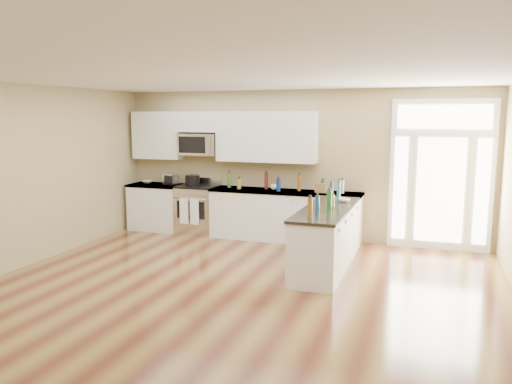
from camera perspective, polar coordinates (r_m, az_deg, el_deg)
ground at (r=6.10m, az=-5.20°, el=-13.66°), size 8.00×8.00×0.00m
room_shell at (r=5.67m, az=-5.44°, el=2.52°), size 8.00×8.00×8.00m
back_cabinet_left at (r=10.42m, az=-11.22°, el=-1.84°), size 1.10×0.66×0.94m
back_cabinet_right at (r=9.35m, az=3.29°, el=-2.89°), size 2.85×0.66×0.94m
peninsula_cabinet at (r=7.73m, az=8.04°, el=-5.46°), size 0.69×2.32×0.94m
upper_cabinet_left at (r=10.38m, az=-11.11°, el=6.39°), size 1.04×0.33×0.95m
upper_cabinet_right at (r=9.43m, az=1.18°, el=6.33°), size 1.94×0.33×0.95m
upper_cabinet_short at (r=9.94m, az=-6.48°, el=7.98°), size 0.82×0.33×0.40m
microwave at (r=9.92m, az=-6.53°, el=5.44°), size 0.78×0.41×0.42m
entry_door at (r=9.13m, az=20.36°, el=1.79°), size 1.70×0.10×2.60m
kitchen_range at (r=9.98m, az=-6.66°, el=-1.96°), size 0.78×0.69×1.08m
stockpot at (r=9.95m, az=-7.27°, el=1.39°), size 0.34×0.34×0.22m
toaster_oven at (r=10.22m, az=-9.71°, el=1.47°), size 0.30×0.26×0.22m
cardboard_box at (r=9.12m, az=7.51°, el=0.50°), size 0.23×0.18×0.17m
bowl_left at (r=10.57m, az=-12.35°, el=1.16°), size 0.25×0.25×0.05m
bowl_peninsula at (r=8.16m, az=10.07°, el=-0.94°), size 0.19×0.19×0.06m
cup_counter at (r=9.40m, az=2.06°, el=0.58°), size 0.13×0.13×0.10m
counter_bottles at (r=8.52m, az=4.93°, el=0.27°), size 2.36×2.46×0.32m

